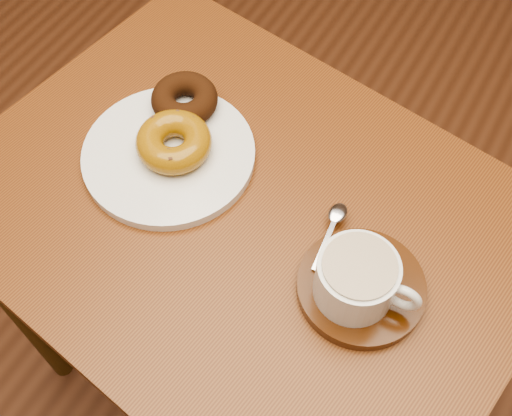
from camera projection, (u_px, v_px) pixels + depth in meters
The scene contains 8 objects.
ground at pixel (171, 342), 1.52m from camera, with size 6.00×6.00×0.00m, color #5A311C.
cafe_table at pixel (244, 251), 0.96m from camera, with size 0.86×0.69×0.73m.
donut_plate at pixel (169, 154), 0.90m from camera, with size 0.24×0.24×0.01m, color white.
donut_cinnamon at pixel (185, 99), 0.93m from camera, with size 0.10×0.10×0.04m, color black.
donut_caramel at pixel (174, 142), 0.88m from camera, with size 0.11×0.11×0.04m.
saucer at pixel (361, 287), 0.79m from camera, with size 0.16×0.16×0.02m, color #3B1B08.
coffee_cup at pixel (358, 279), 0.75m from camera, with size 0.13×0.10×0.07m.
teaspoon at pixel (335, 219), 0.83m from camera, with size 0.03×0.11×0.01m.
Camera 1 is at (0.44, -0.37, 1.46)m, focal length 45.00 mm.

